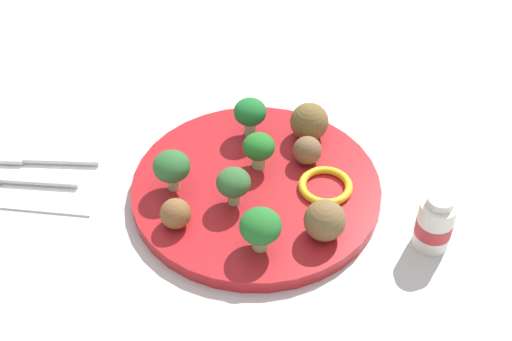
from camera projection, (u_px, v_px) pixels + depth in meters
ground_plane at (256, 194)px, 0.77m from camera, size 4.00×4.00×0.00m
plate at (256, 189)px, 0.77m from camera, size 0.28×0.28×0.02m
broccoli_floret_center at (172, 167)px, 0.74m from camera, size 0.04×0.04×0.05m
broccoli_floret_mid_left at (250, 113)px, 0.81m from camera, size 0.04×0.04×0.05m
broccoli_floret_front_right at (260, 148)px, 0.77m from camera, size 0.04×0.04×0.04m
broccoli_floret_back_right at (260, 227)px, 0.68m from camera, size 0.04×0.04×0.05m
broccoli_floret_near_rim at (234, 183)px, 0.72m from camera, size 0.04×0.04×0.04m
meatball_back_left at (175, 214)px, 0.71m from camera, size 0.03×0.03×0.03m
meatball_mid_right at (307, 150)px, 0.78m from camera, size 0.03×0.03×0.03m
meatball_front_left at (309, 122)px, 0.81m from camera, size 0.05×0.05×0.05m
meatball_far_rim at (325, 220)px, 0.69m from camera, size 0.04×0.04×0.04m
pepper_ring_back_right at (325, 189)px, 0.75m from camera, size 0.08×0.08×0.01m
napkin at (34, 172)px, 0.80m from camera, size 0.17×0.12×0.01m
fork at (21, 179)px, 0.78m from camera, size 0.12×0.02×0.01m
knife at (33, 158)px, 0.81m from camera, size 0.15×0.02×0.01m
yogurt_bottle at (435, 224)px, 0.70m from camera, size 0.04×0.04×0.07m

